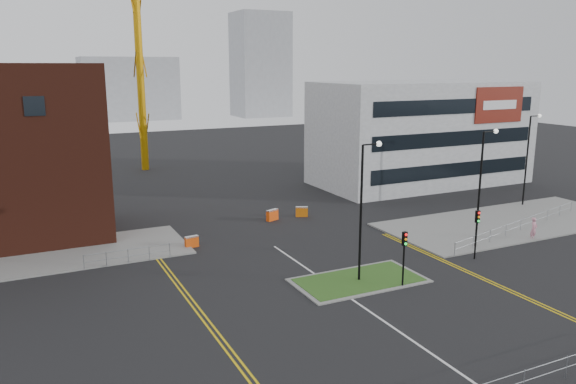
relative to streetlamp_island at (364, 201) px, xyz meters
name	(u,v)px	position (x,y,z in m)	size (l,w,h in m)	color
ground	(411,340)	(-2.22, -8.00, -5.41)	(200.00, 200.00, 0.00)	black
pavement_right	(510,222)	(19.78, 6.00, -5.35)	(24.00, 10.00, 0.12)	slate
island_kerb	(359,280)	(-0.22, 0.00, -5.37)	(8.60, 4.60, 0.08)	slate
grass_island	(359,280)	(-0.22, 0.00, -5.35)	(8.00, 4.00, 0.12)	#264918
office_block	(421,133)	(23.79, 23.97, 0.59)	(25.00, 12.20, 12.00)	#A5A7A9
streetlamp_island	(364,201)	(0.00, 0.00, 0.00)	(1.46, 0.36, 9.18)	black
streetlamp_right_near	(482,179)	(12.00, 2.00, 0.00)	(1.46, 0.36, 9.18)	black
streetlamp_right_far	(529,152)	(26.00, 10.00, 0.00)	(1.46, 0.36, 9.18)	black
traffic_light_island	(404,248)	(1.78, -2.02, -2.85)	(0.28, 0.33, 3.65)	black
traffic_light_right	(477,225)	(9.78, -0.02, -2.85)	(0.28, 0.33, 3.65)	black
railing_front	(502,384)	(-2.22, -14.00, -4.63)	(24.05, 0.05, 1.10)	gray
railing_left	(128,254)	(-13.22, 10.00, -4.67)	(6.05, 0.05, 1.10)	gray
railing_right	(521,223)	(18.28, 3.50, -4.63)	(19.05, 5.05, 1.10)	gray
centre_line	(388,324)	(-2.22, -6.00, -5.41)	(0.15, 30.00, 0.01)	silver
yellow_left_a	(187,300)	(-11.22, 2.00, -5.41)	(0.12, 24.00, 0.01)	gold
yellow_left_b	(192,299)	(-10.92, 2.00, -5.41)	(0.12, 24.00, 0.01)	gold
yellow_right_a	(468,273)	(7.28, -2.00, -5.41)	(0.12, 20.00, 0.01)	gold
yellow_right_b	(471,272)	(7.58, -2.00, -5.41)	(0.12, 20.00, 0.01)	gold
skyline_b	(129,89)	(7.78, 122.00, 2.59)	(24.00, 12.00, 16.00)	gray
skyline_c	(260,65)	(42.78, 117.00, 8.59)	(14.00, 12.00, 28.00)	gray
skyline_d	(53,96)	(-10.22, 132.00, 0.59)	(30.00, 12.00, 12.00)	gray
pedestrian	(534,229)	(17.36, 1.39, -4.48)	(0.68, 0.45, 1.88)	pink
barrier_left	(192,241)	(-8.09, 11.63, -4.93)	(1.10, 0.48, 0.89)	#E14A0C
barrier_mid	(272,215)	(0.76, 16.00, -4.87)	(1.26, 0.80, 1.01)	#F94E0D
barrier_right	(302,211)	(3.78, 16.00, -4.90)	(1.18, 0.81, 0.95)	orange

